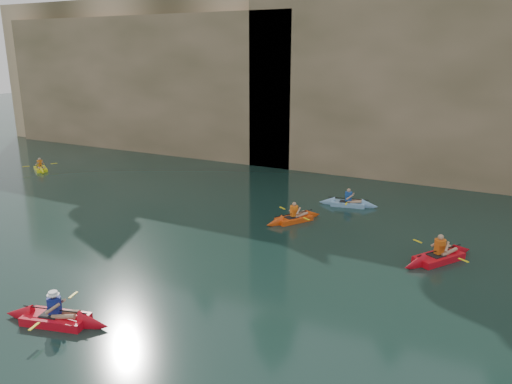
% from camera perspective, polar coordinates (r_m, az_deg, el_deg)
% --- Properties ---
extents(ground, '(160.00, 160.00, 0.00)m').
position_cam_1_polar(ground, '(12.90, -7.70, -20.62)').
color(ground, black).
rests_on(ground, ground).
extents(cliff, '(70.00, 16.00, 12.00)m').
position_cam_1_polar(cliff, '(38.87, 19.09, 12.55)').
color(cliff, tan).
rests_on(cliff, ground).
extents(cliff_slab_west, '(26.00, 2.40, 10.56)m').
position_cam_1_polar(cliff_slab_west, '(40.62, -12.70, 12.10)').
color(cliff_slab_west, tan).
rests_on(cliff_slab_west, ground).
extents(cliff_slab_center, '(24.00, 2.40, 11.40)m').
position_cam_1_polar(cliff_slab_center, '(31.28, 20.45, 11.29)').
color(cliff_slab_center, tan).
rests_on(cliff_slab_center, ground).
extents(sea_cave_west, '(4.50, 1.00, 4.00)m').
position_cam_1_polar(sea_cave_west, '(39.19, -10.78, 7.26)').
color(sea_cave_west, black).
rests_on(sea_cave_west, ground).
extents(sea_cave_center, '(3.50, 1.00, 3.20)m').
position_cam_1_polar(sea_cave_center, '(32.52, 9.07, 4.91)').
color(sea_cave_center, black).
rests_on(sea_cave_center, ground).
extents(main_kayaker, '(3.44, 2.23, 1.25)m').
position_cam_1_polar(main_kayaker, '(16.02, -21.90, -13.22)').
color(main_kayaker, red).
rests_on(main_kayaker, ground).
extents(kayaker_orange, '(2.15, 2.99, 1.16)m').
position_cam_1_polar(kayaker_orange, '(23.25, 4.35, -3.04)').
color(kayaker_orange, '#EC490E').
rests_on(kayaker_orange, ground).
extents(kayaker_red_far, '(2.57, 3.43, 1.31)m').
position_cam_1_polar(kayaker_red_far, '(20.16, 20.16, -6.97)').
color(kayaker_red_far, red).
rests_on(kayaker_red_far, ground).
extents(kayaker_yellow, '(2.57, 1.92, 1.07)m').
position_cam_1_polar(kayaker_yellow, '(36.04, -23.40, 2.48)').
color(kayaker_yellow, '#F7F414').
rests_on(kayaker_yellow, ground).
extents(kayaker_ltblue_mid, '(3.09, 2.25, 1.14)m').
position_cam_1_polar(kayaker_ltblue_mid, '(25.91, 10.49, -1.28)').
color(kayaker_ltblue_mid, '#7CA9D0').
rests_on(kayaker_ltblue_mid, ground).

